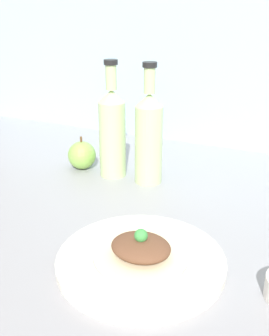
{
  "coord_description": "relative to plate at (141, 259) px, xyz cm",
  "views": [
    {
      "loc": [
        32.78,
        -67.95,
        42.06
      ],
      "look_at": [
        0.52,
        1.13,
        10.56
      ],
      "focal_mm": 42.0,
      "sensor_mm": 36.0,
      "label": 1
    }
  ],
  "objects": [
    {
      "name": "apple",
      "position": [
        -32.93,
        33.5,
        2.88
      ],
      "size": [
        7.75,
        7.75,
        9.24
      ],
      "color": "#84B74C",
      "rests_on": "ground_plane"
    },
    {
      "name": "wall_backsplash",
      "position": [
        -9.48,
        68.96,
        39.0
      ],
      "size": [
        180.0,
        3.0,
        80.0
      ],
      "color": "#9EBCCC",
      "rests_on": "ground_plane"
    },
    {
      "name": "plated_food",
      "position": [
        0.0,
        -0.0,
        2.17
      ],
      "size": [
        16.72,
        16.72,
        5.46
      ],
      "color": "beige",
      "rests_on": "plate"
    },
    {
      "name": "cider_bottle_right",
      "position": [
        -12.8,
        33.17,
        11.24
      ],
      "size": [
        6.93,
        6.93,
        30.16
      ],
      "color": "#B7D18E",
      "rests_on": "ground_plane"
    },
    {
      "name": "plate",
      "position": [
        0.0,
        0.0,
        0.0
      ],
      "size": [
        29.61,
        29.61,
        1.89
      ],
      "color": "silver",
      "rests_on": "ground_plane"
    },
    {
      "name": "cider_bottle_left",
      "position": [
        -23.04,
        33.17,
        11.24
      ],
      "size": [
        6.93,
        6.93,
        30.16
      ],
      "color": "#B7D18E",
      "rests_on": "ground_plane"
    },
    {
      "name": "ground_plane",
      "position": [
        -9.48,
        15.46,
        -3.0
      ],
      "size": [
        180.0,
        110.0,
        4.0
      ],
      "primitive_type": "cube",
      "color": "gray"
    }
  ]
}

